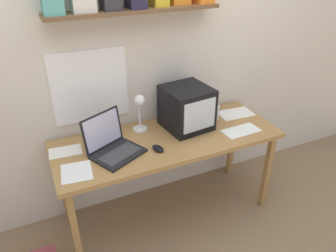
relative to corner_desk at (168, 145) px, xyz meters
The scene contains 12 objects.
ground_plane 0.68m from the corner_desk, ahead, with size 12.00×12.00×0.00m, color #8B6E4E.
back_wall 0.73m from the corner_desk, 91.01° to the left, with size 5.60×0.24×2.60m.
corner_desk is the anchor object (origin of this frame).
crt_monitor 0.32m from the corner_desk, 25.31° to the left, with size 0.37×0.38×0.33m.
laptop 0.46m from the corner_desk, behind, with size 0.43×0.41×0.27m.
desk_lamp 0.35m from the corner_desk, 133.60° to the left, with size 0.11×0.15×0.32m.
juice_glass 0.52m from the corner_desk, 14.39° to the left, with size 0.07×0.07×0.11m.
computer_mouse 0.20m from the corner_desk, 136.70° to the right, with size 0.09×0.12×0.03m.
loose_paper_near_laptop 0.71m from the corner_desk, ahead, with size 0.30×0.20×0.00m.
loose_paper_near_monitor 0.73m from the corner_desk, 168.45° to the right, with size 0.22×0.24×0.00m.
open_notebook 0.75m from the corner_desk, behind, with size 0.24×0.16×0.00m.
printed_handout 0.59m from the corner_desk, 14.54° to the right, with size 0.30×0.16×0.00m.
Camera 1 is at (-0.88, -1.92, 2.04)m, focal length 35.00 mm.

